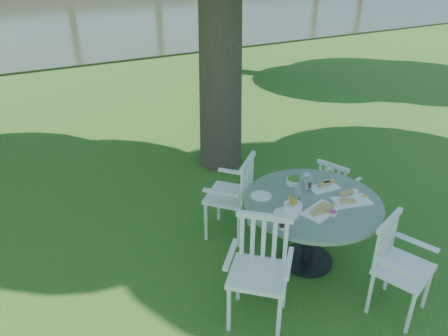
# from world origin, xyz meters

# --- Properties ---
(ground) EXTENTS (140.00, 140.00, 0.00)m
(ground) POSITION_xyz_m (0.00, 0.00, 0.00)
(ground) COLOR #1A430D
(ground) RESTS_ON ground
(table) EXTENTS (1.41, 1.41, 0.78)m
(table) POSITION_xyz_m (0.52, -0.75, 0.63)
(table) COLOR black
(table) RESTS_ON ground
(chair_ne) EXTENTS (0.50, 0.52, 0.81)m
(chair_ne) POSITION_xyz_m (1.30, -0.22, 0.48)
(chair_ne) COLOR white
(chair_ne) RESTS_ON ground
(chair_nw) EXTENTS (0.69, 0.69, 1.00)m
(chair_nw) POSITION_xyz_m (0.09, 0.06, 0.59)
(chair_nw) COLOR white
(chair_nw) RESTS_ON ground
(chair_sw) EXTENTS (0.70, 0.69, 1.01)m
(chair_sw) POSITION_xyz_m (-0.32, -1.11, 0.59)
(chair_sw) COLOR white
(chair_sw) RESTS_ON ground
(chair_se) EXTENTS (0.60, 0.59, 0.95)m
(chair_se) POSITION_xyz_m (0.80, -1.62, 0.56)
(chair_se) COLOR white
(chair_se) RESTS_ON ground
(tableware) EXTENTS (1.14, 0.83, 0.21)m
(tableware) POSITION_xyz_m (0.49, -0.68, 0.82)
(tableware) COLOR white
(tableware) RESTS_ON table
(river) EXTENTS (100.00, 28.00, 0.12)m
(river) POSITION_xyz_m (0.00, 23.00, 0.00)
(river) COLOR #313921
(river) RESTS_ON ground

